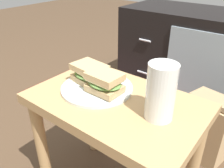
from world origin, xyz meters
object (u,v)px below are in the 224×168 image
tv_cabinet (197,57)px  beer_glass (161,93)px  sandwich_back (104,83)px  paper_bag (208,127)px  plate (97,88)px  sandwich_front (90,73)px

tv_cabinet → beer_glass: beer_glass is taller
sandwich_back → paper_bag: size_ratio=0.36×
sandwich_back → paper_bag: bearing=60.8°
tv_cabinet → beer_glass: (0.21, -0.95, 0.25)m
plate → beer_glass: 0.25m
sandwich_front → sandwich_back: bearing=-16.3°
plate → paper_bag: bearing=55.9°
beer_glass → paper_bag: 0.59m
sandwich_front → sandwich_back: (0.09, -0.03, 0.00)m
sandwich_back → sandwich_front: bearing=163.7°
sandwich_front → beer_glass: beer_glass is taller
sandwich_back → beer_glass: bearing=0.5°
tv_cabinet → sandwich_back: size_ratio=7.95×
paper_bag → sandwich_front: bearing=-128.7°
tv_cabinet → paper_bag: bearing=-62.6°
sandwich_back → tv_cabinet: bearing=90.6°
tv_cabinet → paper_bag: 0.58m
plate → sandwich_back: bearing=-16.3°
sandwich_back → paper_bag: sandwich_back is taller
tv_cabinet → plate: size_ratio=3.89×
tv_cabinet → beer_glass: bearing=-77.6°
sandwich_front → sandwich_back: sandwich_back is taller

